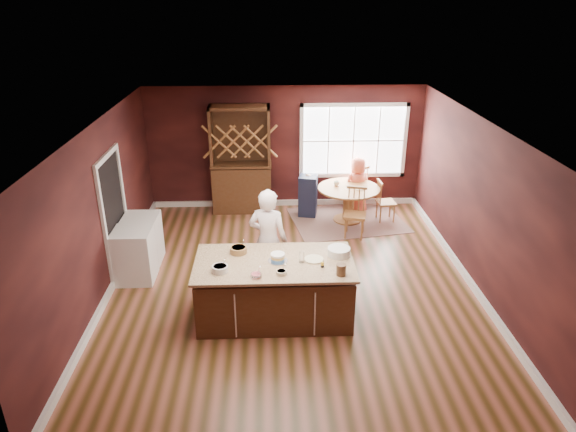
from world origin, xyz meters
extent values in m
plane|color=brown|center=(0.00, 0.00, 0.00)|extent=(7.00, 7.00, 0.00)
plane|color=white|center=(0.00, 0.00, 2.70)|extent=(7.00, 7.00, 0.00)
plane|color=black|center=(0.00, 3.50, 1.35)|extent=(6.00, 0.00, 6.00)
plane|color=black|center=(0.00, -3.50, 1.35)|extent=(6.00, 0.00, 6.00)
plane|color=black|center=(-3.00, 0.00, 1.35)|extent=(0.00, 7.00, 7.00)
plane|color=black|center=(3.00, 0.00, 1.35)|extent=(0.00, 7.00, 7.00)
cube|color=#442511|center=(-0.31, -0.88, 0.41)|extent=(2.24, 1.13, 0.83)
cube|color=beige|center=(-0.31, -0.88, 0.90)|extent=(2.32, 1.21, 0.04)
cylinder|color=brown|center=(1.30, 2.56, 0.02)|extent=(0.61, 0.61, 0.04)
cylinder|color=brown|center=(1.30, 2.56, 0.35)|extent=(0.22, 0.22, 0.67)
cylinder|color=brown|center=(1.30, 2.56, 0.73)|extent=(1.30, 1.30, 0.04)
imported|color=white|center=(-0.39, -0.09, 0.87)|extent=(0.73, 0.58, 1.74)
cylinder|color=silver|center=(-1.07, -1.13, 0.96)|extent=(0.23, 0.23, 0.09)
cylinder|color=#AF7C56|center=(-0.84, -0.58, 0.97)|extent=(0.25, 0.25, 0.10)
cylinder|color=silver|center=(-0.56, -1.31, 0.95)|extent=(0.16, 0.16, 0.06)
cylinder|color=beige|center=(-0.21, -1.24, 0.95)|extent=(0.15, 0.15, 0.06)
cylinder|color=silver|center=(0.09, -0.91, 1.00)|extent=(0.08, 0.08, 0.16)
cylinder|color=beige|center=(0.27, -0.84, 0.93)|extent=(0.28, 0.28, 0.02)
cylinder|color=silver|center=(0.65, -0.71, 0.98)|extent=(0.34, 0.34, 0.12)
cylinder|color=brown|center=(0.61, -1.29, 1.00)|extent=(0.14, 0.14, 0.16)
cube|color=brown|center=(1.30, 2.56, 0.01)|extent=(2.57, 2.14, 0.01)
imported|color=#DF5E44|center=(1.56, 3.00, 0.63)|extent=(0.71, 0.57, 1.26)
cylinder|color=beige|center=(1.50, 2.46, 0.76)|extent=(0.20, 0.20, 0.02)
imported|color=white|center=(1.06, 2.70, 0.80)|extent=(0.15, 0.15, 0.09)
cube|color=black|center=(-0.96, 3.22, 1.17)|extent=(1.28, 0.53, 2.34)
cube|color=white|center=(-2.64, 0.28, 0.45)|extent=(0.63, 0.61, 0.91)
cube|color=white|center=(-2.64, 0.92, 0.44)|extent=(0.61, 0.59, 0.89)
camera|label=1|loc=(-0.37, -7.41, 4.53)|focal=32.00mm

